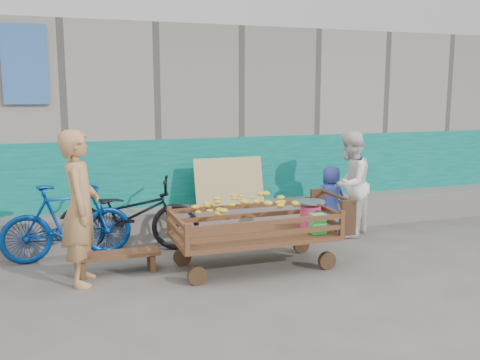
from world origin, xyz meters
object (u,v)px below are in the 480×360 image
object	(u,v)px
banana_cart	(251,219)
woman	(350,184)
vendor_man	(80,208)
child	(331,199)
bicycle_dark	(129,215)
bicycle_blue	(67,222)
bench	(117,258)

from	to	relation	value
banana_cart	woman	size ratio (longest dim) A/B	1.37
vendor_man	banana_cart	bearing A→B (deg)	-85.46
woman	child	bearing A→B (deg)	-109.76
woman	bicycle_dark	xyz separation A→B (m)	(-3.08, 0.31, -0.28)
woman	vendor_man	bearing A→B (deg)	-27.89
vendor_man	bicycle_blue	xyz separation A→B (m)	(-0.12, 0.94, -0.36)
bench	banana_cart	bearing A→B (deg)	-12.51
banana_cart	bicycle_blue	world-z (taller)	bicycle_blue
bicycle_dark	child	bearing A→B (deg)	-75.58
vendor_man	child	size ratio (longest dim) A/B	1.70
vendor_man	woman	xyz separation A→B (m)	(3.73, 0.74, -0.08)
banana_cart	woman	world-z (taller)	woman
bicycle_dark	woman	bearing A→B (deg)	-81.61
bench	bicycle_dark	distance (m)	0.93
banana_cart	bicycle_dark	bearing A→B (deg)	136.75
bench	vendor_man	distance (m)	0.79
banana_cart	bicycle_blue	xyz separation A→B (m)	(-2.02, 1.07, -0.12)
bench	child	xyz separation A→B (m)	(3.22, 0.86, 0.31)
banana_cart	child	world-z (taller)	child
vendor_man	bench	bearing A→B (deg)	-53.61
child	bicycle_blue	distance (m)	3.73
woman	bicycle_dark	bearing A→B (deg)	-44.94
bicycle_dark	bicycle_blue	xyz separation A→B (m)	(-0.76, -0.11, -0.00)
bicycle_blue	banana_cart	bearing A→B (deg)	-124.79
bench	child	world-z (taller)	child
banana_cart	bicycle_blue	size ratio (longest dim) A/B	1.31
banana_cart	bicycle_dark	xyz separation A→B (m)	(-1.26, 1.18, -0.12)
bench	vendor_man	size ratio (longest dim) A/B	0.58
child	bicycle_dark	bearing A→B (deg)	2.80
banana_cart	vendor_man	distance (m)	1.92
bicycle_dark	bicycle_blue	bearing A→B (deg)	112.62
bicycle_dark	bicycle_blue	size ratio (longest dim) A/B	1.15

